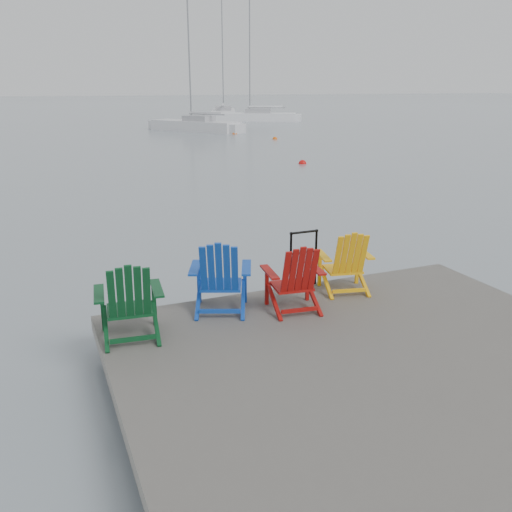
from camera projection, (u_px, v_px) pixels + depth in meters
name	position (u px, v px, depth m)	size (l,w,h in m)	color
ground	(376.00, 394.00, 6.50)	(400.00, 400.00, 0.00)	slate
dock	(378.00, 368.00, 6.40)	(6.00, 5.00, 1.40)	#2F2B29
handrail	(303.00, 253.00, 8.44)	(0.48, 0.04, 0.90)	black
chair_green	(129.00, 300.00, 6.64)	(0.89, 0.84, 1.04)	#0B3D1C
chair_blue	(220.00, 276.00, 7.46)	(1.03, 0.98, 1.06)	#103FA9
chair_red	(295.00, 277.00, 7.50)	(0.86, 0.81, 0.99)	#970E0B
chair_yellow	(346.00, 261.00, 8.20)	(0.90, 0.85, 0.99)	#FFB30E
sailboat_near	(196.00, 127.00, 43.58)	(6.07, 7.63, 10.89)	silver
sailboat_mid	(224.00, 114.00, 62.82)	(5.88, 10.37, 13.70)	silver
sailboat_far	(254.00, 118.00, 55.69)	(8.63, 5.82, 11.78)	white
buoy_a	(302.00, 164.00, 25.51)	(0.37, 0.37, 0.37)	red
buoy_c	(235.00, 134.00, 40.97)	(0.36, 0.36, 0.36)	#F65C0E
buoy_d	(275.00, 139.00, 37.10)	(0.33, 0.33, 0.33)	#F85E0E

